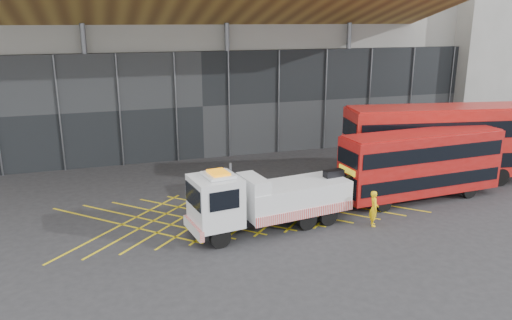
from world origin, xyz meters
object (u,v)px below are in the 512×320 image
object	(u,v)px
recovery_truck	(266,199)
bus_second	(441,141)
worker	(374,208)
bus_towed	(421,162)

from	to	relation	value
recovery_truck	bus_second	xyz separation A→B (m)	(13.13, 3.74, 1.18)
bus_second	worker	xyz separation A→B (m)	(-7.72, -5.00, -1.83)
recovery_truck	worker	bearing A→B (deg)	-21.24
bus_towed	worker	xyz separation A→B (m)	(-4.63, -2.70, -1.30)
bus_towed	bus_second	world-z (taller)	bus_second
recovery_truck	bus_towed	size ratio (longest dim) A/B	0.99
bus_second	worker	size ratio (longest dim) A/B	6.70
recovery_truck	bus_second	bearing A→B (deg)	7.80
bus_second	worker	world-z (taller)	bus_second
recovery_truck	bus_towed	bearing A→B (deg)	0.03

